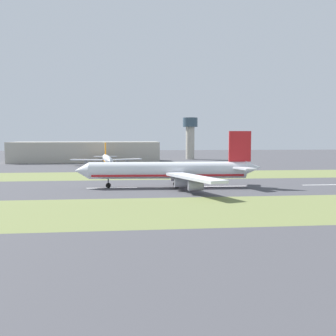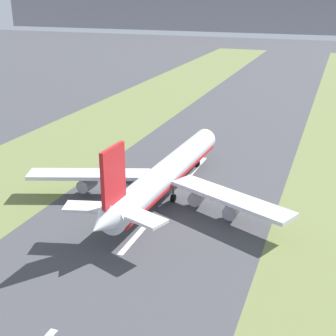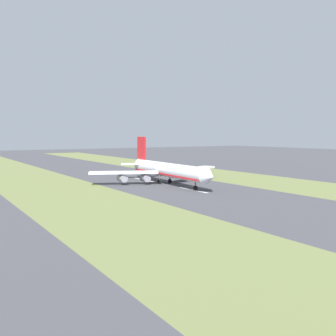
% 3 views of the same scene
% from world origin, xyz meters
% --- Properties ---
extents(ground_plane, '(800.00, 800.00, 0.00)m').
position_xyz_m(ground_plane, '(0.00, 0.00, 0.00)').
color(ground_plane, '#424247').
extents(grass_median_west, '(40.00, 600.00, 0.01)m').
position_xyz_m(grass_median_west, '(-45.00, 0.00, 0.00)').
color(grass_median_west, olive).
rests_on(grass_median_west, ground).
extents(grass_median_east, '(40.00, 600.00, 0.01)m').
position_xyz_m(grass_median_east, '(45.00, 0.00, 0.00)').
color(grass_median_east, olive).
rests_on(grass_median_east, ground).
extents(centreline_dash_near, '(1.20, 18.00, 0.01)m').
position_xyz_m(centreline_dash_near, '(0.00, -62.65, 0.01)').
color(centreline_dash_near, silver).
rests_on(centreline_dash_near, ground).
extents(centreline_dash_mid, '(1.20, 18.00, 0.01)m').
position_xyz_m(centreline_dash_mid, '(0.00, -22.65, 0.01)').
color(centreline_dash_mid, silver).
rests_on(centreline_dash_mid, ground).
extents(centreline_dash_far, '(1.20, 18.00, 0.01)m').
position_xyz_m(centreline_dash_far, '(0.00, 17.35, 0.01)').
color(centreline_dash_far, silver).
rests_on(centreline_dash_far, ground).
extents(airplane_main_jet, '(64.07, 67.18, 20.20)m').
position_xyz_m(airplane_main_jet, '(-1.10, -4.56, 6.02)').
color(airplane_main_jet, silver).
rests_on(airplane_main_jet, ground).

